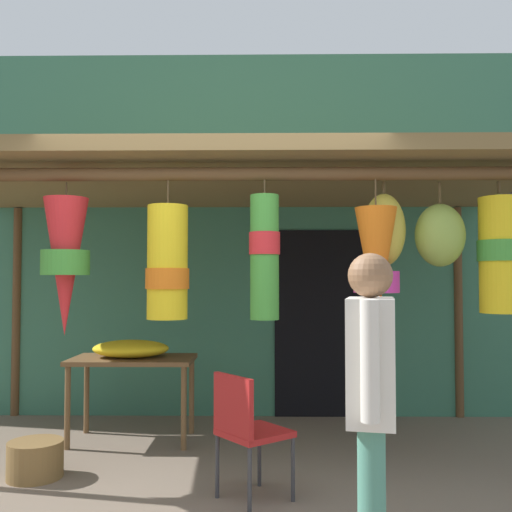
% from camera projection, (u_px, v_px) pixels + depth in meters
% --- Properties ---
extents(ground_plane, '(30.00, 30.00, 0.00)m').
position_uv_depth(ground_plane, '(213.00, 488.00, 4.03)').
color(ground_plane, '#756656').
extents(shop_facade, '(9.49, 0.29, 3.94)m').
position_uv_depth(shop_facade, '(232.00, 234.00, 6.37)').
color(shop_facade, '#387056').
rests_on(shop_facade, ground_plane).
extents(market_stall_canopy, '(5.29, 2.52, 2.49)m').
position_uv_depth(market_stall_canopy, '(240.00, 203.00, 4.96)').
color(market_stall_canopy, brown).
rests_on(market_stall_canopy, ground_plane).
extents(display_table, '(1.11, 0.64, 0.75)m').
position_uv_depth(display_table, '(133.00, 368.00, 5.24)').
color(display_table, brown).
rests_on(display_table, ground_plane).
extents(flower_heap_on_table, '(0.70, 0.49, 0.16)m').
position_uv_depth(flower_heap_on_table, '(132.00, 349.00, 5.24)').
color(flower_heap_on_table, yellow).
rests_on(flower_heap_on_table, display_table).
extents(folding_chair, '(0.56, 0.56, 0.84)m').
position_uv_depth(folding_chair, '(246.00, 425.00, 3.80)').
color(folding_chair, '#AD1E1E').
rests_on(folding_chair, ground_plane).
extents(wicker_basket_by_table, '(0.40, 0.40, 0.27)m').
position_uv_depth(wicker_basket_by_table, '(35.00, 459.00, 4.25)').
color(wicker_basket_by_table, brown).
rests_on(wicker_basket_by_table, ground_plane).
extents(customer_foreground, '(0.30, 0.58, 1.59)m').
position_uv_depth(customer_foreground, '(371.00, 390.00, 2.75)').
color(customer_foreground, '#4C8E7A').
rests_on(customer_foreground, ground_plane).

